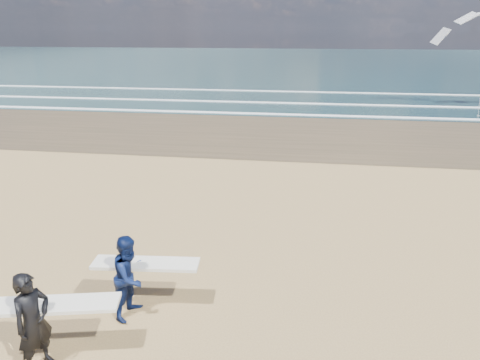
# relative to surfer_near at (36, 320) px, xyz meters

# --- Properties ---
(ocean) EXTENTS (220.00, 100.00, 0.02)m
(ocean) POSITION_rel_surfer_near_xyz_m (20.81, 72.71, -0.93)
(ocean) COLOR #173034
(ocean) RESTS_ON ground
(surfer_near) EXTENTS (2.26, 1.23, 1.85)m
(surfer_near) POSITION_rel_surfer_near_xyz_m (0.00, 0.00, 0.00)
(surfer_near) COLOR black
(surfer_near) RESTS_ON ground
(surfer_far) EXTENTS (2.24, 1.20, 1.76)m
(surfer_far) POSITION_rel_surfer_near_xyz_m (1.03, 1.64, -0.05)
(surfer_far) COLOR #0B1842
(surfer_far) RESTS_ON ground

